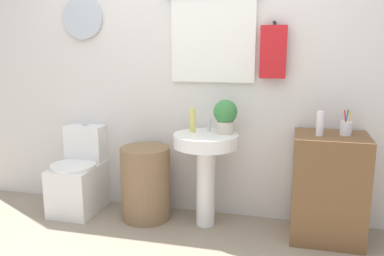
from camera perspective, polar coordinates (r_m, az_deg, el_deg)
back_wall at (r=3.40m, az=0.18°, el=9.54°), size 4.40×0.18×2.60m
toilet at (r=3.70m, az=-15.55°, el=-6.80°), size 0.38×0.51×0.75m
laundry_hamper at (r=3.40m, az=-6.55°, el=-7.74°), size 0.41×0.41×0.61m
pedestal_sink at (r=3.19m, az=1.96°, el=-4.13°), size 0.51×0.51×0.75m
faucet at (r=3.24m, az=2.44°, el=0.43°), size 0.03×0.03×0.10m
wooden_cabinet at (r=3.18m, az=18.68°, el=-7.95°), size 0.52×0.44×0.80m
soap_bottle at (r=3.20m, az=0.08°, el=1.11°), size 0.05×0.05×0.19m
potted_plant at (r=3.14m, az=4.73°, el=1.84°), size 0.19×0.19×0.27m
lotion_bottle at (r=3.01m, az=17.61°, el=0.62°), size 0.05×0.05×0.18m
toothbrush_cup at (r=3.09m, az=20.89°, el=0.02°), size 0.08×0.08×0.19m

